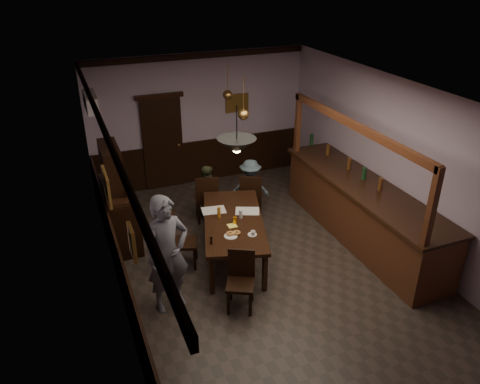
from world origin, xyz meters
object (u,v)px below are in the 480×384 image
coffee_cup (253,233)px  chair_far_left (207,197)px  person_seated_left (206,191)px  sideboard (119,204)px  bar_counter (361,210)px  person_seated_right (250,187)px  soda_can (235,220)px  person_standing (168,254)px  pendant_iron (237,146)px  chair_side (180,239)px  chair_far_right (251,195)px  pendant_brass_mid (243,115)px  dining_table (234,223)px  chair_near (241,277)px  pendant_brass_far (228,95)px

coffee_cup → chair_far_left: bearing=111.7°
person_seated_left → chair_far_left: bearing=102.6°
sideboard → bar_counter: size_ratio=0.45×
person_seated_right → soda_can: size_ratio=9.93×
chair_far_left → sideboard: sideboard is taller
person_standing → person_seated_left: person_standing is taller
person_standing → bar_counter: bar_counter is taller
sideboard → pendant_iron: pendant_iron is taller
chair_side → person_seated_left: bearing=-11.7°
person_standing → sideboard: 2.21m
chair_far_right → chair_side: 2.00m
chair_far_left → pendant_brass_mid: pendant_brass_mid is taller
chair_far_left → pendant_iron: bearing=96.9°
dining_table → chair_far_right: chair_far_right is taller
chair_near → person_standing: 1.15m
chair_near → coffee_cup: bearing=81.2°
chair_near → pendant_brass_far: (1.12, 3.52, 1.78)m
person_standing → person_seated_right: bearing=30.5°
bar_counter → pendant_brass_mid: pendant_brass_mid is taller
sideboard → bar_counter: 4.49m
dining_table → pendant_brass_mid: bearing=58.9°
chair_near → pendant_brass_far: 4.10m
coffee_cup → pendant_brass_far: 3.29m
person_seated_right → sideboard: sideboard is taller
person_seated_left → dining_table: bearing=117.3°
dining_table → coffee_cup: (0.11, -0.61, 0.11)m
chair_near → person_standing: (-1.00, 0.38, 0.42)m
person_standing → chair_near: bearing=-35.3°
bar_counter → pendant_iron: 3.27m
chair_near → pendant_brass_far: size_ratio=1.16×
chair_near → soda_can: bearing=100.2°
soda_can → chair_near: bearing=-107.0°
dining_table → pendant_iron: bearing=-107.0°
chair_far_left → pendant_brass_far: (0.80, 0.91, 1.74)m
bar_counter → chair_far_right: bearing=140.1°
soda_can → pendant_brass_mid: (0.57, 1.04, 1.49)m
soda_can → person_seated_right: bearing=58.4°
chair_far_left → pendant_brass_mid: (0.60, -0.43, 1.74)m
chair_side → soda_can: 0.99m
sideboard → pendant_iron: 3.04m
chair_far_right → coffee_cup: size_ratio=12.63×
dining_table → chair_side: bearing=174.8°
person_seated_left → pendant_iron: bearing=111.9°
pendant_iron → pendant_brass_far: same height
chair_side → coffee_cup: size_ratio=12.06×
person_seated_right → pendant_brass_far: 1.93m
chair_far_left → sideboard: size_ratio=0.54×
soda_can → bar_counter: bearing=-3.8°
chair_near → person_seated_right: size_ratio=0.79×
person_seated_right → sideboard: 2.65m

